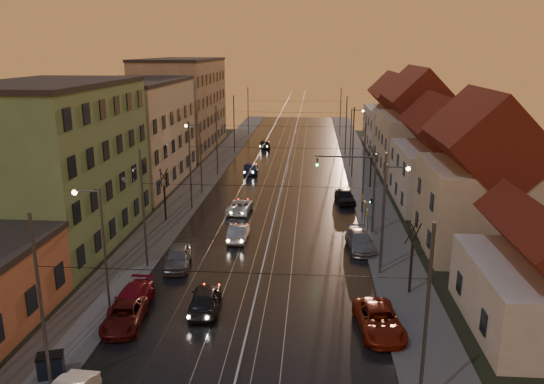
% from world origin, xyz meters
% --- Properties ---
extents(ground, '(160.00, 160.00, 0.00)m').
position_xyz_m(ground, '(0.00, 0.00, 0.00)').
color(ground, black).
rests_on(ground, ground).
extents(road, '(16.00, 120.00, 0.04)m').
position_xyz_m(road, '(0.00, 40.00, 0.02)').
color(road, black).
rests_on(road, ground).
extents(sidewalk_left, '(4.00, 120.00, 0.15)m').
position_xyz_m(sidewalk_left, '(-10.00, 40.00, 0.07)').
color(sidewalk_left, '#4C4C4C').
rests_on(sidewalk_left, ground).
extents(sidewalk_right, '(4.00, 120.00, 0.15)m').
position_xyz_m(sidewalk_right, '(10.00, 40.00, 0.07)').
color(sidewalk_right, '#4C4C4C').
rests_on(sidewalk_right, ground).
extents(tram_rail_0, '(0.06, 120.00, 0.03)m').
position_xyz_m(tram_rail_0, '(-2.20, 40.00, 0.06)').
color(tram_rail_0, gray).
rests_on(tram_rail_0, road).
extents(tram_rail_1, '(0.06, 120.00, 0.03)m').
position_xyz_m(tram_rail_1, '(-0.77, 40.00, 0.06)').
color(tram_rail_1, gray).
rests_on(tram_rail_1, road).
extents(tram_rail_2, '(0.06, 120.00, 0.03)m').
position_xyz_m(tram_rail_2, '(0.77, 40.00, 0.06)').
color(tram_rail_2, gray).
rests_on(tram_rail_2, road).
extents(tram_rail_3, '(0.06, 120.00, 0.03)m').
position_xyz_m(tram_rail_3, '(2.20, 40.00, 0.06)').
color(tram_rail_3, gray).
rests_on(tram_rail_3, road).
extents(apartment_left_1, '(10.00, 18.00, 13.00)m').
position_xyz_m(apartment_left_1, '(-17.50, 14.00, 6.50)').
color(apartment_left_1, '#618957').
rests_on(apartment_left_1, ground).
extents(apartment_left_2, '(10.00, 20.00, 12.00)m').
position_xyz_m(apartment_left_2, '(-17.50, 34.00, 6.00)').
color(apartment_left_2, beige).
rests_on(apartment_left_2, ground).
extents(apartment_left_3, '(10.00, 24.00, 14.00)m').
position_xyz_m(apartment_left_3, '(-17.50, 58.00, 7.00)').
color(apartment_left_3, '#8B7059').
rests_on(apartment_left_3, ground).
extents(house_right_1, '(8.67, 10.20, 10.80)m').
position_xyz_m(house_right_1, '(17.00, 15.00, 5.45)').
color(house_right_1, '#C4B397').
rests_on(house_right_1, ground).
extents(house_right_2, '(9.18, 12.24, 9.20)m').
position_xyz_m(house_right_2, '(17.00, 28.00, 4.64)').
color(house_right_2, beige).
rests_on(house_right_2, ground).
extents(house_right_3, '(9.18, 14.28, 11.50)m').
position_xyz_m(house_right_3, '(17.00, 43.00, 5.80)').
color(house_right_3, '#C4B397').
rests_on(house_right_3, ground).
extents(house_right_4, '(9.18, 16.32, 10.00)m').
position_xyz_m(house_right_4, '(17.00, 61.00, 5.05)').
color(house_right_4, beige).
rests_on(house_right_4, ground).
extents(catenary_pole_l_0, '(0.16, 0.16, 9.00)m').
position_xyz_m(catenary_pole_l_0, '(-8.60, -6.00, 4.50)').
color(catenary_pole_l_0, '#595B60').
rests_on(catenary_pole_l_0, ground).
extents(catenary_pole_r_0, '(0.16, 0.16, 9.00)m').
position_xyz_m(catenary_pole_r_0, '(8.60, -6.00, 4.50)').
color(catenary_pole_r_0, '#595B60').
rests_on(catenary_pole_r_0, ground).
extents(catenary_pole_l_1, '(0.16, 0.16, 9.00)m').
position_xyz_m(catenary_pole_l_1, '(-8.60, 9.00, 4.50)').
color(catenary_pole_l_1, '#595B60').
rests_on(catenary_pole_l_1, ground).
extents(catenary_pole_r_1, '(0.16, 0.16, 9.00)m').
position_xyz_m(catenary_pole_r_1, '(8.60, 9.00, 4.50)').
color(catenary_pole_r_1, '#595B60').
rests_on(catenary_pole_r_1, ground).
extents(catenary_pole_l_2, '(0.16, 0.16, 9.00)m').
position_xyz_m(catenary_pole_l_2, '(-8.60, 24.00, 4.50)').
color(catenary_pole_l_2, '#595B60').
rests_on(catenary_pole_l_2, ground).
extents(catenary_pole_r_2, '(0.16, 0.16, 9.00)m').
position_xyz_m(catenary_pole_r_2, '(8.60, 24.00, 4.50)').
color(catenary_pole_r_2, '#595B60').
rests_on(catenary_pole_r_2, ground).
extents(catenary_pole_l_3, '(0.16, 0.16, 9.00)m').
position_xyz_m(catenary_pole_l_3, '(-8.60, 39.00, 4.50)').
color(catenary_pole_l_3, '#595B60').
rests_on(catenary_pole_l_3, ground).
extents(catenary_pole_r_3, '(0.16, 0.16, 9.00)m').
position_xyz_m(catenary_pole_r_3, '(8.60, 39.00, 4.50)').
color(catenary_pole_r_3, '#595B60').
rests_on(catenary_pole_r_3, ground).
extents(catenary_pole_l_4, '(0.16, 0.16, 9.00)m').
position_xyz_m(catenary_pole_l_4, '(-8.60, 54.00, 4.50)').
color(catenary_pole_l_4, '#595B60').
rests_on(catenary_pole_l_4, ground).
extents(catenary_pole_r_4, '(0.16, 0.16, 9.00)m').
position_xyz_m(catenary_pole_r_4, '(8.60, 54.00, 4.50)').
color(catenary_pole_r_4, '#595B60').
rests_on(catenary_pole_r_4, ground).
extents(catenary_pole_l_5, '(0.16, 0.16, 9.00)m').
position_xyz_m(catenary_pole_l_5, '(-8.60, 72.00, 4.50)').
color(catenary_pole_l_5, '#595B60').
rests_on(catenary_pole_l_5, ground).
extents(catenary_pole_r_5, '(0.16, 0.16, 9.00)m').
position_xyz_m(catenary_pole_r_5, '(8.60, 72.00, 4.50)').
color(catenary_pole_r_5, '#595B60').
rests_on(catenary_pole_r_5, ground).
extents(street_lamp_0, '(1.75, 0.32, 8.00)m').
position_xyz_m(street_lamp_0, '(-9.10, 2.00, 4.89)').
color(street_lamp_0, '#595B60').
rests_on(street_lamp_0, ground).
extents(street_lamp_1, '(1.75, 0.32, 8.00)m').
position_xyz_m(street_lamp_1, '(9.10, 10.00, 4.89)').
color(street_lamp_1, '#595B60').
rests_on(street_lamp_1, ground).
extents(street_lamp_2, '(1.75, 0.32, 8.00)m').
position_xyz_m(street_lamp_2, '(-9.10, 30.00, 4.89)').
color(street_lamp_2, '#595B60').
rests_on(street_lamp_2, ground).
extents(street_lamp_3, '(1.75, 0.32, 8.00)m').
position_xyz_m(street_lamp_3, '(9.10, 46.00, 4.89)').
color(street_lamp_3, '#595B60').
rests_on(street_lamp_3, ground).
extents(traffic_light_mast, '(5.30, 0.32, 7.20)m').
position_xyz_m(traffic_light_mast, '(7.99, 18.00, 4.60)').
color(traffic_light_mast, '#595B60').
rests_on(traffic_light_mast, ground).
extents(bare_tree_0, '(1.09, 1.09, 5.11)m').
position_xyz_m(bare_tree_0, '(-10.20, 20.00, 2.49)').
color(bare_tree_0, black).
rests_on(bare_tree_0, ground).
extents(bare_tree_1, '(1.09, 1.09, 5.11)m').
position_xyz_m(bare_tree_1, '(10.20, 6.00, 2.49)').
color(bare_tree_1, black).
rests_on(bare_tree_1, ground).
extents(bare_tree_2, '(1.09, 1.09, 5.11)m').
position_xyz_m(bare_tree_2, '(10.40, 34.00, 2.49)').
color(bare_tree_2, black).
rests_on(bare_tree_2, ground).
extents(driving_car_0, '(2.12, 4.59, 1.52)m').
position_xyz_m(driving_car_0, '(-2.93, 2.72, 0.76)').
color(driving_car_0, black).
rests_on(driving_car_0, ground).
extents(driving_car_1, '(1.49, 4.23, 1.39)m').
position_xyz_m(driving_car_1, '(-2.61, 15.37, 0.70)').
color(driving_car_1, '#A5A5AB').
rests_on(driving_car_1, ground).
extents(driving_car_2, '(2.44, 4.82, 1.31)m').
position_xyz_m(driving_car_2, '(-3.54, 23.23, 0.65)').
color(driving_car_2, '#BCBCBC').
rests_on(driving_car_2, ground).
extents(driving_car_3, '(2.29, 4.86, 1.37)m').
position_xyz_m(driving_car_3, '(-4.48, 40.63, 0.69)').
color(driving_car_3, navy).
rests_on(driving_car_3, ground).
extents(driving_car_4, '(2.19, 4.35, 1.42)m').
position_xyz_m(driving_car_4, '(-4.27, 58.89, 0.71)').
color(driving_car_4, black).
rests_on(driving_car_4, ground).
extents(parked_left_1, '(2.47, 4.69, 1.26)m').
position_xyz_m(parked_left_1, '(-7.30, 0.47, 0.63)').
color(parked_left_1, '#53100E').
rests_on(parked_left_1, ground).
extents(parked_left_2, '(2.03, 4.64, 1.33)m').
position_xyz_m(parked_left_2, '(-7.60, 2.66, 0.66)').
color(parked_left_2, maroon).
rests_on(parked_left_2, ground).
extents(parked_left_3, '(2.36, 4.67, 1.53)m').
position_xyz_m(parked_left_3, '(-6.34, 9.30, 0.76)').
color(parked_left_3, gray).
rests_on(parked_left_3, ground).
extents(parked_right_0, '(2.93, 5.36, 1.42)m').
position_xyz_m(parked_right_0, '(7.60, 0.93, 0.71)').
color(parked_right_0, maroon).
rests_on(parked_right_0, ground).
extents(parked_right_1, '(2.49, 5.09, 1.43)m').
position_xyz_m(parked_right_1, '(7.60, 13.99, 0.71)').
color(parked_right_1, gray).
rests_on(parked_right_1, ground).
extents(parked_right_2, '(2.33, 4.55, 1.48)m').
position_xyz_m(parked_right_2, '(7.10, 27.44, 0.74)').
color(parked_right_2, black).
rests_on(parked_right_2, ground).
extents(dumpster, '(1.40, 1.16, 1.10)m').
position_xyz_m(dumpster, '(-9.12, -4.90, 0.70)').
color(dumpster, black).
rests_on(dumpster, sidewalk_left).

